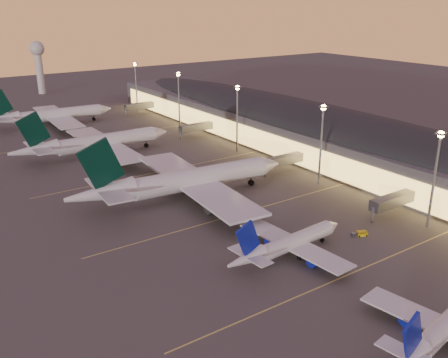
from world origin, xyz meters
TOP-DOWN VIEW (x-y plane):
  - ground at (0.00, 0.00)m, footprint 700.00×700.00m
  - airliner_narrow_south at (-4.93, -30.16)m, footprint 34.27×30.92m
  - airliner_narrow_north at (-5.40, 8.67)m, footprint 35.32×31.60m
  - airliner_wide_near at (-6.98, 53.19)m, footprint 69.15×63.24m
  - airliner_wide_mid at (-12.41, 110.55)m, footprint 61.77×56.02m
  - airliner_wide_far at (-11.77, 169.49)m, footprint 60.42×55.06m
  - terminal_building at (61.84, 72.47)m, footprint 56.35×255.00m
  - light_masts at (36.00, 65.00)m, footprint 2.20×217.20m
  - radar_tower at (10.00, 260.00)m, footprint 9.00×9.00m
  - lane_markings at (0.00, 40.00)m, footprint 90.00×180.36m
  - baggage_tug_c at (17.16, 6.48)m, footprint 4.19×3.13m

SIDE VIEW (x-z plane):
  - ground at x=0.00m, z-range 0.00..0.00m
  - lane_markings at x=0.00m, z-range 0.01..0.01m
  - baggage_tug_c at x=17.16m, z-range -0.05..1.12m
  - airliner_narrow_south at x=-4.93m, z-range -2.96..9.29m
  - airliner_narrow_north at x=-5.40m, z-range -3.05..9.57m
  - airliner_wide_far at x=-11.77m, z-range -4.69..14.65m
  - airliner_wide_mid at x=-12.41m, z-range -4.81..15.02m
  - airliner_wide_near at x=-6.98m, z-range -5.36..16.75m
  - terminal_building at x=61.84m, z-range 0.05..17.51m
  - light_masts at x=36.00m, z-range 4.60..30.50m
  - radar_tower at x=10.00m, z-range 5.62..38.12m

